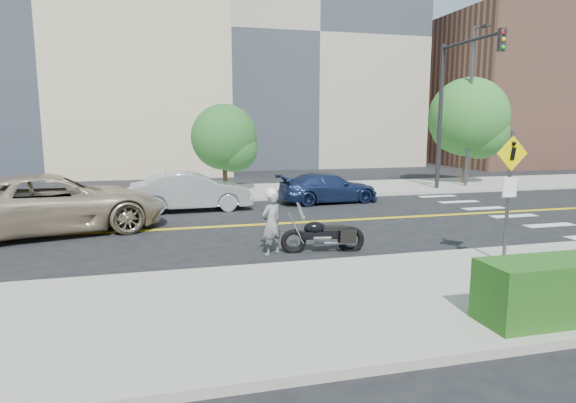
% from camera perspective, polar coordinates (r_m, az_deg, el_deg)
% --- Properties ---
extents(ground_plane, '(120.00, 120.00, 0.00)m').
position_cam_1_polar(ground_plane, '(16.09, -2.43, -2.71)').
color(ground_plane, black).
rests_on(ground_plane, ground).
extents(sidewalk_near, '(60.00, 5.00, 0.15)m').
position_cam_1_polar(sidewalk_near, '(9.14, 7.62, -11.50)').
color(sidewalk_near, '#9E9B91').
rests_on(sidewalk_near, ground_plane).
extents(sidewalk_far, '(60.00, 5.00, 0.15)m').
position_cam_1_polar(sidewalk_far, '(23.37, -6.27, 1.11)').
color(sidewalk_far, '#9E9B91').
rests_on(sidewalk_far, ground_plane).
extents(building_mid, '(18.00, 14.00, 20.00)m').
position_cam_1_polar(building_mid, '(43.45, 0.81, 17.92)').
color(building_mid, '#A39984').
rests_on(building_mid, ground_plane).
extents(building_right, '(14.00, 12.00, 12.00)m').
position_cam_1_polar(building_right, '(46.02, 25.63, 11.54)').
color(building_right, '#8C5947').
rests_on(building_right, ground_plane).
extents(lamp_post, '(0.16, 0.16, 8.00)m').
position_cam_1_polar(lamp_post, '(26.72, 20.76, 10.33)').
color(lamp_post, '#4C4C51').
rests_on(lamp_post, sidewalk_far).
extents(traffic_light, '(0.28, 4.50, 7.00)m').
position_cam_1_polar(traffic_light, '(24.45, 18.86, 11.83)').
color(traffic_light, black).
rests_on(traffic_light, sidewalk_far).
extents(pedestrian_sign, '(0.78, 0.08, 3.00)m').
position_cam_1_polar(pedestrian_sign, '(11.84, 24.76, 1.86)').
color(pedestrian_sign, '#4C4C51').
rests_on(pedestrian_sign, sidewalk_near).
extents(motorcyclist, '(0.71, 0.63, 1.73)m').
position_cam_1_polar(motorcyclist, '(12.16, -1.98, -2.40)').
color(motorcyclist, silver).
rests_on(motorcyclist, ground).
extents(motorcycle, '(2.18, 0.92, 1.29)m').
position_cam_1_polar(motorcycle, '(12.51, 4.22, -3.10)').
color(motorcycle, black).
rests_on(motorcycle, ground).
extents(suv, '(7.09, 4.60, 1.82)m').
position_cam_1_polar(suv, '(16.32, -25.95, -0.21)').
color(suv, tan).
rests_on(suv, ground).
extents(parked_car_silver, '(4.62, 1.77, 1.50)m').
position_cam_1_polar(parked_car_silver, '(18.93, -11.37, 1.20)').
color(parked_car_silver, '#B8BAC1').
rests_on(parked_car_silver, ground).
extents(parked_car_blue, '(4.45, 2.11, 1.25)m').
position_cam_1_polar(parked_car_blue, '(20.58, 4.81, 1.61)').
color(parked_car_blue, navy).
rests_on(parked_car_blue, ground).
extents(tree_far_a, '(3.13, 3.13, 4.28)m').
position_cam_1_polar(tree_far_a, '(23.22, -7.56, 7.56)').
color(tree_far_a, '#382619').
rests_on(tree_far_a, ground).
extents(tree_far_b, '(4.20, 4.20, 5.81)m').
position_cam_1_polar(tree_far_b, '(27.92, 20.59, 9.34)').
color(tree_far_b, '#382619').
rests_on(tree_far_b, ground).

